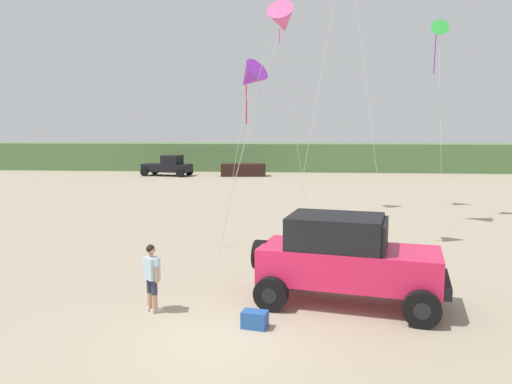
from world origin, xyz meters
The scene contains 10 objects.
ground_plane centered at (0.00, 0.00, 0.00)m, with size 220.00×220.00×0.00m, color tan.
dune_ridge centered at (4.94, 44.75, 1.46)m, with size 90.00×6.59×2.91m, color #567A47.
jeep centered at (2.78, 2.38, 1.20)m, with size 5.01×3.22×2.26m.
person_watching centered at (-1.94, 1.40, 0.94)m, with size 0.48×0.47×1.67m.
cooler_box centered at (0.63, 0.64, 0.19)m, with size 0.56×0.36×0.38m, color #23519E.
distant_pickup centered at (-10.98, 36.63, 0.94)m, with size 4.88×3.18×1.98m.
distant_sedan centered at (-3.78, 36.94, 0.60)m, with size 4.20×1.70×1.20m, color black.
kite_yellow_diamond centered at (8.24, 15.56, 9.12)m, with size 1.12×4.15×9.70m.
kite_purple_stunt centered at (-0.47, 10.54, 6.50)m, with size 1.75×3.37×7.27m.
kite_green_box centered at (0.79, 12.24, 9.07)m, with size 3.17×4.97×9.99m.
Camera 1 is at (1.59, -9.94, 4.39)m, focal length 34.85 mm.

